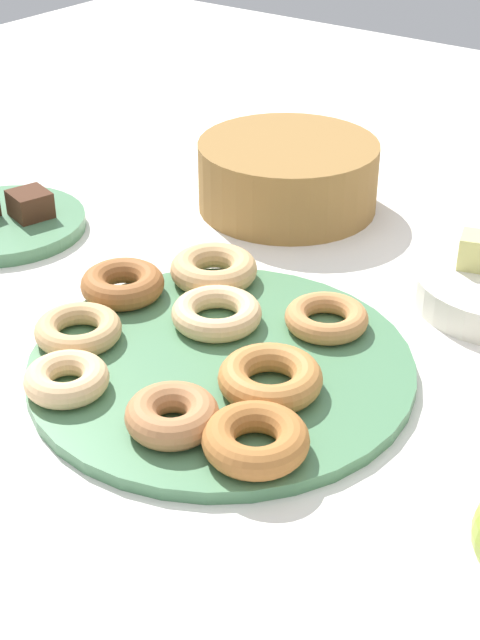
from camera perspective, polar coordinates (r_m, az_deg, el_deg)
name	(u,v)px	position (r m, az deg, el deg)	size (l,w,h in m)	color
ground_plane	(221,371)	(0.88, -1.17, -3.21)	(2.40, 2.40, 0.00)	white
donut_plate	(221,366)	(0.88, -1.17, -2.86)	(0.37, 0.37, 0.01)	#4C7F56
donut_0	(67,379)	(0.84, -10.73, -3.62)	(0.08, 0.08, 0.02)	#EABC84
donut_1	(326,318)	(0.92, 5.40, 0.13)	(0.08, 0.08, 0.02)	#C6844C
donut_2	(172,415)	(0.78, -4.24, -5.92)	(0.08, 0.08, 0.03)	#B27547
donut_3	(256,439)	(0.75, 0.98, -7.44)	(0.09, 0.09, 0.03)	#AD6B33
donut_4	(270,378)	(0.82, 1.89, -3.62)	(0.09, 0.09, 0.03)	#BC7A3D
donut_5	(78,330)	(0.91, -10.02, -0.59)	(0.09, 0.09, 0.02)	tan
donut_6	(217,313)	(0.92, -1.47, 0.42)	(0.09, 0.09, 0.02)	#EABC84
donut_7	(214,269)	(1.00, -1.65, 3.18)	(0.09, 0.09, 0.03)	tan
donut_8	(123,284)	(0.98, -7.31, 2.24)	(0.09, 0.09, 0.03)	#995B2D
cake_plate	(3,224)	(1.18, -14.51, 5.80)	(0.20, 0.20, 0.02)	#4C7F56
brownie_far	(30,204)	(1.16, -12.91, 7.04)	(0.05, 0.04, 0.03)	#472819
basket	(288,175)	(1.19, 2.99, 8.97)	(0.23, 0.23, 0.09)	olive
melon_chunk_left	(477,251)	(1.01, 14.51, 4.18)	(0.04, 0.04, 0.04)	#DBD67A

